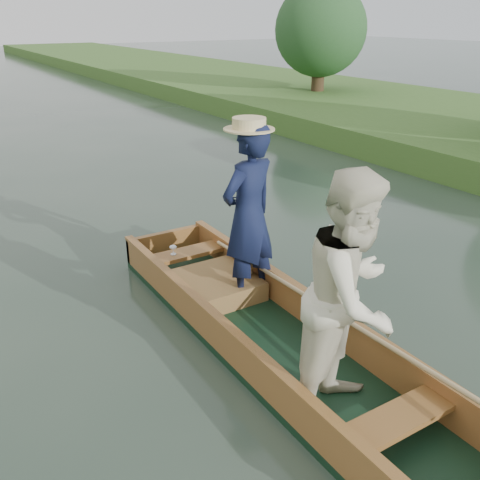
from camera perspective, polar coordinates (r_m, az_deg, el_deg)
ground at (r=5.43m, az=3.41°, el=-11.40°), size 120.00×120.00×0.00m
trees_far at (r=11.73m, az=-19.58°, el=18.56°), size 22.69×13.88×4.23m
punt at (r=4.88m, az=5.66°, el=-4.72°), size 1.32×5.00×2.10m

